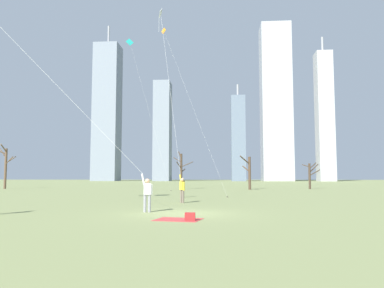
{
  "coord_description": "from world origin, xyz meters",
  "views": [
    {
      "loc": [
        1.79,
        -17.83,
        1.72
      ],
      "look_at": [
        0.0,
        6.0,
        3.78
      ],
      "focal_mm": 35.42,
      "sensor_mm": 36.0,
      "label": 1
    }
  ],
  "objects": [
    {
      "name": "distant_kite_drifting_right_teal",
      "position": [
        -8.51,
        26.07,
        15.96
      ],
      "size": [
        5.38,
        2.09,
        18.37
      ],
      "color": "teal",
      "rests_on": "ground"
    },
    {
      "name": "kite_flyer_foreground_left_pink",
      "position": [
        -3.46,
        0.43,
        2.73
      ],
      "size": [
        12.8,
        0.7,
        14.27
      ],
      "color": "gray",
      "rests_on": "ground"
    },
    {
      "name": "distant_kite_drifting_left_orange",
      "position": [
        -2.74,
        16.99,
        13.49
      ],
      "size": [
        6.29,
        3.82,
        16.22
      ],
      "color": "orange",
      "rests_on": "ground"
    },
    {
      "name": "bare_tree_rightmost",
      "position": [
        14.29,
        36.17,
        2.04
      ],
      "size": [
        2.37,
        2.2,
        3.69
      ],
      "color": "#423326",
      "rests_on": "ground"
    },
    {
      "name": "bare_tree_left_of_center",
      "position": [
        5.61,
        33.45,
        2.41
      ],
      "size": [
        1.56,
        2.52,
        4.49
      ],
      "color": "#4C3828",
      "rests_on": "ground"
    },
    {
      "name": "skyline_short_annex",
      "position": [
        24.0,
        133.12,
        31.3
      ],
      "size": [
        11.68,
        11.0,
        62.59
      ],
      "color": "#B2B2B7",
      "rests_on": "ground"
    },
    {
      "name": "ground_plane",
      "position": [
        0.0,
        0.0,
        0.0
      ],
      "size": [
        400.0,
        400.0,
        0.0
      ],
      "primitive_type": "plane",
      "color": "#848E56"
    },
    {
      "name": "skyline_wide_slab",
      "position": [
        8.82,
        130.58,
        16.74
      ],
      "size": [
        5.47,
        6.34,
        38.15
      ],
      "color": "slate",
      "rests_on": "ground"
    },
    {
      "name": "skyline_squat_block",
      "position": [
        -21.59,
        133.43,
        20.14
      ],
      "size": [
        6.58,
        9.02,
        40.27
      ],
      "color": "gray",
      "rests_on": "ground"
    },
    {
      "name": "bystander_watching_nearby",
      "position": [
        -1.38,
        13.83,
        0.9
      ],
      "size": [
        0.36,
        0.43,
        1.62
      ],
      "color": "#726656",
      "rests_on": "ground"
    },
    {
      "name": "bare_tree_right_of_center",
      "position": [
        -3.57,
        33.86,
        2.71
      ],
      "size": [
        2.93,
        2.28,
        5.27
      ],
      "color": "#423326",
      "rests_on": "ground"
    },
    {
      "name": "skyline_mid_tower_left",
      "position": [
        41.29,
        127.41,
        24.69
      ],
      "size": [
        5.88,
        6.68,
        55.44
      ],
      "color": "#B2B2B7",
      "rests_on": "ground"
    },
    {
      "name": "picnic_spot",
      "position": [
        0.38,
        -2.75,
        0.09
      ],
      "size": [
        2.04,
        1.73,
        0.31
      ],
      "color": "#CC3838",
      "rests_on": "ground"
    },
    {
      "name": "skyline_mid_tower_right",
      "position": [
        -45.25,
        135.15,
        28.58
      ],
      "size": [
        10.08,
        9.86,
        65.64
      ],
      "color": "gray",
      "rests_on": "ground"
    },
    {
      "name": "bare_tree_leftmost",
      "position": [
        -28.75,
        33.91,
        3.32
      ],
      "size": [
        3.13,
        2.6,
        6.27
      ],
      "color": "brown",
      "rests_on": "ground"
    },
    {
      "name": "kite_flyer_far_back_white",
      "position": [
        -1.1,
        8.09,
        2.98
      ],
      "size": [
        3.07,
        8.29,
        16.84
      ],
      "color": "#726656",
      "rests_on": "ground"
    }
  ]
}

